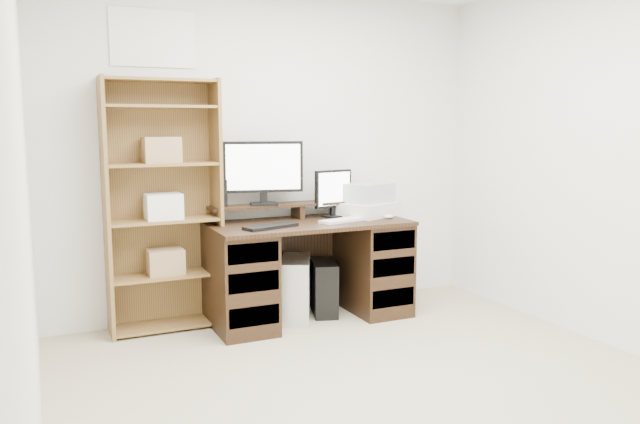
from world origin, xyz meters
TOP-DOWN VIEW (x-y plane):
  - room at (-0.00, 0.00)m, footprint 3.54×4.04m
  - desk at (0.15, 1.64)m, footprint 1.50×0.70m
  - riser_shelf at (0.15, 1.85)m, footprint 1.40×0.22m
  - monitor_wide at (-0.14, 1.85)m, footprint 0.60×0.20m
  - monitor_small at (0.42, 1.78)m, footprint 0.34×0.16m
  - speaker at (-0.46, 1.89)m, footprint 0.08×0.08m
  - keyboard_black at (-0.21, 1.48)m, footprint 0.42×0.24m
  - keyboard_white at (0.40, 1.54)m, footprint 0.43×0.23m
  - mouse at (0.77, 1.52)m, footprint 0.10×0.08m
  - printer at (0.71, 1.71)m, footprint 0.54×0.48m
  - basket at (0.71, 1.71)m, footprint 0.43×0.37m
  - tower_silver at (0.05, 1.66)m, footprint 0.39×0.52m
  - tower_black at (0.31, 1.71)m, footprint 0.29×0.45m
  - bookshelf at (-0.89, 1.86)m, footprint 0.80×0.30m

SIDE VIEW (x-z plane):
  - tower_black at x=0.31m, z-range 0.00..0.42m
  - tower_silver at x=0.05m, z-range 0.00..0.47m
  - desk at x=0.15m, z-range 0.01..0.76m
  - keyboard_white at x=0.40m, z-range 0.75..0.77m
  - keyboard_black at x=-0.21m, z-range 0.75..0.77m
  - mouse at x=0.77m, z-range 0.75..0.78m
  - printer at x=0.71m, z-range 0.75..0.86m
  - riser_shelf at x=0.15m, z-range 0.78..0.90m
  - bookshelf at x=-0.89m, z-range 0.02..1.82m
  - basket at x=0.71m, z-range 0.86..1.01m
  - monitor_small at x=0.42m, z-range 0.77..1.14m
  - speaker at x=-0.46m, z-range 0.87..1.07m
  - monitor_wide at x=-0.14m, z-range 0.90..1.38m
  - room at x=0.00m, z-range -0.02..2.52m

